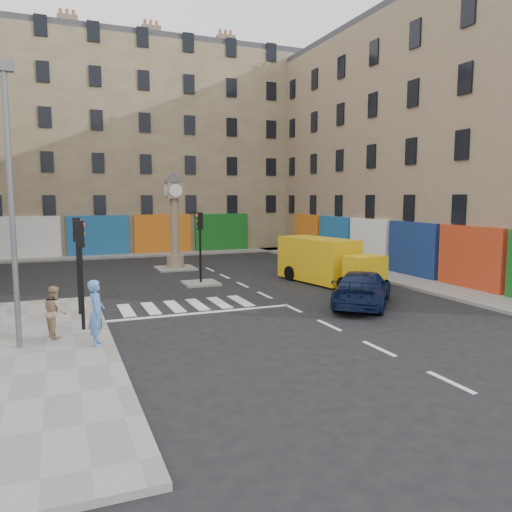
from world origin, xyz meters
TOP-DOWN VIEW (x-y plane):
  - ground at (0.00, 0.00)m, footprint 120.00×120.00m
  - sidewalk_right at (8.70, 10.00)m, footprint 2.60×30.00m
  - sidewalk_far at (-4.00, 22.20)m, footprint 32.00×2.40m
  - island_near at (-2.00, 8.00)m, footprint 1.80×1.80m
  - island_far at (-2.00, 14.00)m, footprint 2.40×2.40m
  - building_right at (15.00, 10.00)m, footprint 10.00×30.00m
  - building_far at (-4.00, 28.00)m, footprint 32.00×10.00m
  - traffic_light_left_near at (-8.30, 0.20)m, footprint 0.28×0.22m
  - traffic_light_left_far at (-8.30, 2.60)m, footprint 0.28×0.22m
  - traffic_light_island at (-2.00, 8.00)m, footprint 0.28×0.22m
  - lamp_post at (-10.20, -1.20)m, footprint 0.50×0.25m
  - clock_pillar at (-2.00, 14.00)m, footprint 1.20×1.20m
  - navy_sedan at (2.97, 0.33)m, footprint 4.99×5.35m
  - yellow_van at (4.29, 5.74)m, footprint 3.17×6.83m
  - pedestrian_blue at (-8.00, -1.85)m, footprint 0.59×0.80m
  - pedestrian_tan at (-9.18, -0.45)m, footprint 0.83×0.95m

SIDE VIEW (x-z plane):
  - ground at x=0.00m, z-range 0.00..0.00m
  - island_near at x=-2.00m, z-range 0.00..0.12m
  - island_far at x=-2.00m, z-range 0.00..0.12m
  - sidewalk_right at x=8.70m, z-range 0.00..0.15m
  - sidewalk_far at x=-4.00m, z-range 0.00..0.15m
  - navy_sedan at x=2.97m, z-range 0.00..1.51m
  - pedestrian_tan at x=-9.18m, z-range 0.15..1.82m
  - pedestrian_blue at x=-8.00m, z-range 0.15..2.16m
  - yellow_van at x=4.29m, z-range -0.01..2.39m
  - traffic_light_island at x=-2.00m, z-range 0.74..4.44m
  - traffic_light_left_near at x=-8.30m, z-range 0.77..4.47m
  - traffic_light_left_far at x=-8.30m, z-range 0.77..4.47m
  - clock_pillar at x=-2.00m, z-range 0.50..6.60m
  - lamp_post at x=-10.20m, z-range 0.64..8.94m
  - building_right at x=15.00m, z-range 0.00..16.00m
  - building_far at x=-4.00m, z-range 0.00..17.00m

